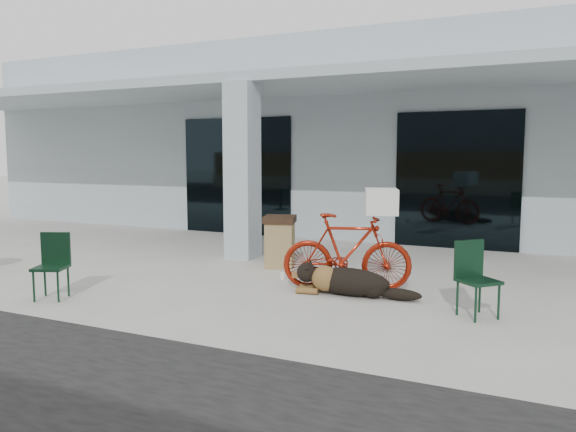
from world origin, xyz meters
The scene contains 13 objects.
ground centered at (0.00, 0.00, 0.00)m, with size 80.00×80.00×0.00m, color beige.
building centered at (0.00, 8.50, 2.25)m, with size 22.00×7.00×4.50m, color #ABBAC1.
storefront_glass_left centered at (-3.20, 4.98, 1.35)m, with size 2.80×0.06×2.70m, color black.
storefront_glass_right centered at (1.80, 4.98, 1.35)m, with size 2.40×0.06×2.70m, color black.
column centered at (-1.50, 2.30, 1.56)m, with size 0.50×0.50×3.12m, color #ABBAC1.
overhang centered at (0.00, 3.60, 3.21)m, with size 22.00×2.80×0.18m, color #ABBAC1.
bicycle centered at (1.01, 0.79, 0.53)m, with size 0.50×1.76×1.06m, color maroon.
laundry_basket centered at (1.43, 0.94, 1.23)m, with size 0.57×0.42×0.34m, color white.
dog centered at (1.15, 0.49, 0.21)m, with size 1.27×0.42×0.42m, color black, non-canonical shape.
cup_near_dog centered at (-0.07, 1.00, 0.05)m, with size 0.08×0.08×0.10m, color white.
cafe_chair_near centered at (-2.26, -1.32, 0.42)m, with size 0.38×0.42×0.85m, color #123520, non-canonical shape.
cafe_chair_far_a centered at (2.80, 0.17, 0.43)m, with size 0.39×0.43×0.87m, color #123520, non-canonical shape.
trash_receptacle centered at (-0.51, 1.80, 0.43)m, with size 0.50×0.50×0.85m, color #937A4C, non-canonical shape.
Camera 1 is at (3.51, -6.40, 1.85)m, focal length 35.00 mm.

